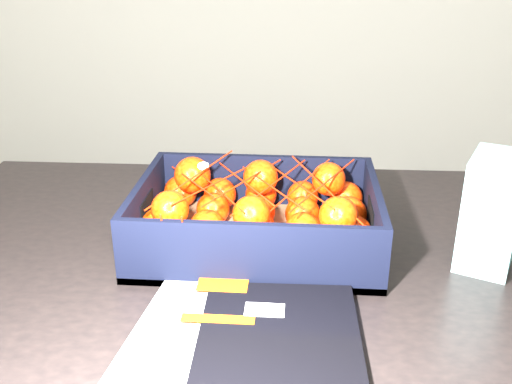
# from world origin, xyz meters

# --- Properties ---
(table) EXTENTS (1.21, 0.82, 0.75)m
(table) POSITION_xyz_m (-0.20, -0.17, 0.65)
(table) COLOR black
(table) RESTS_ON ground
(magazine_stack) EXTENTS (0.32, 0.33, 0.02)m
(magazine_stack) POSITION_xyz_m (-0.15, -0.45, 0.76)
(magazine_stack) COLOR #B7B7B2
(magazine_stack) RESTS_ON table
(produce_crate) EXTENTS (0.41, 0.31, 0.11)m
(produce_crate) POSITION_xyz_m (-0.16, -0.15, 0.78)
(produce_crate) COLOR brown
(produce_crate) RESTS_ON table
(clementine_heap) EXTENTS (0.39, 0.29, 0.12)m
(clementine_heap) POSITION_xyz_m (-0.16, -0.15, 0.81)
(clementine_heap) COLOR #F92F05
(clementine_heap) RESTS_ON produce_crate
(mesh_net) EXTENTS (0.34, 0.27, 0.09)m
(mesh_net) POSITION_xyz_m (-0.16, -0.16, 0.86)
(mesh_net) COLOR red
(mesh_net) RESTS_ON clementine_heap
(retail_carton) EXTENTS (0.12, 0.14, 0.18)m
(retail_carton) POSITION_xyz_m (0.22, -0.18, 0.84)
(retail_carton) COLOR silver
(retail_carton) RESTS_ON table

